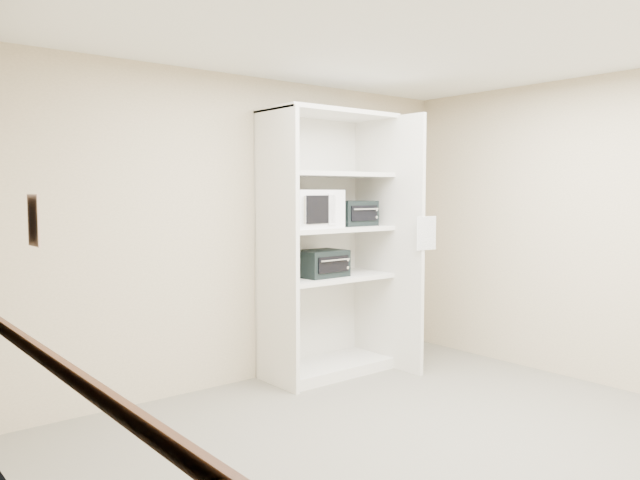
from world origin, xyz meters
TOP-DOWN VIEW (x-y plane):
  - floor at (0.00, 0.00)m, footprint 4.50×4.00m
  - ceiling at (0.00, 0.00)m, footprint 4.50×4.00m
  - wall_back at (0.00, 2.00)m, footprint 4.50×0.02m
  - wall_left at (-2.25, 0.00)m, footprint 0.02×4.00m
  - wall_right at (2.25, 0.00)m, footprint 0.02×4.00m
  - shelving_unit at (0.67, 1.70)m, footprint 1.24×0.92m
  - microwave at (0.35, 1.70)m, footprint 0.61×0.49m
  - toaster_oven_upper at (0.90, 1.69)m, footprint 0.42×0.33m
  - toaster_oven_lower at (0.51, 1.68)m, footprint 0.45×0.35m
  - paper_sign at (1.25, 1.07)m, footprint 0.24×0.02m
  - chair_rail at (-2.23, 0.00)m, footprint 0.04×3.98m
  - wall_poster at (-2.24, 0.50)m, footprint 0.01×0.18m

SIDE VIEW (x-z plane):
  - floor at x=0.00m, z-range -0.01..0.01m
  - chair_rail at x=-2.23m, z-range 0.86..0.94m
  - toaster_oven_lower at x=0.51m, z-range 0.92..1.16m
  - shelving_unit at x=0.67m, z-range -0.08..2.34m
  - paper_sign at x=1.25m, z-range 1.17..1.47m
  - wall_back at x=0.00m, z-range 0.00..2.70m
  - wall_left at x=-2.25m, z-range 0.00..2.70m
  - wall_right at x=2.25m, z-range 0.00..2.70m
  - toaster_oven_upper at x=0.90m, z-range 1.37..1.61m
  - microwave at x=0.35m, z-range 1.37..1.71m
  - wall_poster at x=-2.24m, z-range 1.43..1.68m
  - ceiling at x=0.00m, z-range 2.70..2.71m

